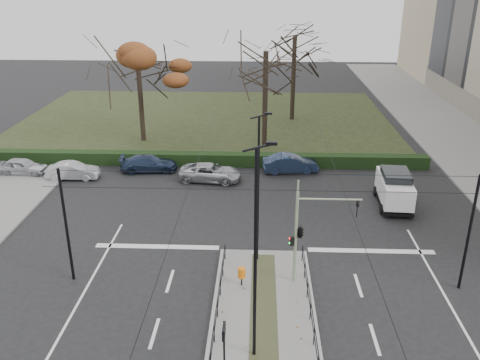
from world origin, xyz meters
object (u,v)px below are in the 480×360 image
object	(u,v)px
traffic_light	(302,230)
rust_tree	(137,53)
parked_car_fourth	(210,172)
parked_car_fifth	(290,163)
info_panel	(224,337)
streetlamp_median_far	(258,189)
white_van	(394,188)
parked_car_first	(22,167)
bare_tree_center	(295,42)
parked_car_second	(73,171)
bare_tree_near	(266,58)
litter_bin	(242,273)
parked_car_third	(149,163)
streetlamp_median_near	(256,256)

from	to	relation	value
traffic_light	rust_tree	bearing A→B (deg)	119.45
parked_car_fourth	parked_car_fifth	distance (m)	6.35
info_panel	rust_tree	world-z (taller)	rust_tree
streetlamp_median_far	rust_tree	world-z (taller)	rust_tree
info_panel	white_van	bearing A→B (deg)	57.77
parked_car_first	parked_car_fourth	world-z (taller)	parked_car_first
streetlamp_median_far	bare_tree_center	bearing A→B (deg)	83.25
info_panel	parked_car_second	xyz separation A→B (m)	(-12.73, 19.76, -1.33)
parked_car_first	bare_tree_near	xyz separation A→B (m)	(18.46, 7.83, 7.03)
traffic_light	streetlamp_median_far	size ratio (longest dim) A/B	0.60
info_panel	parked_car_second	world-z (taller)	info_panel
streetlamp_median_far	parked_car_second	bearing A→B (deg)	141.20
streetlamp_median_far	parked_car_fourth	xyz separation A→B (m)	(-3.61, 11.27, -3.60)
parked_car_fourth	parked_car_fifth	size ratio (longest dim) A/B	1.08
parked_car_fifth	parked_car_first	bearing A→B (deg)	87.83
parked_car_first	litter_bin	bearing A→B (deg)	-127.27
parked_car_third	bare_tree_center	bearing A→B (deg)	-43.91
parked_car_third	white_van	xyz separation A→B (m)	(17.48, -5.52, 0.62)
parked_car_first	parked_car_third	bearing A→B (deg)	-80.86
parked_car_first	white_van	bearing A→B (deg)	-96.84
info_panel	white_van	size ratio (longest dim) A/B	0.51
traffic_light	parked_car_first	xyz separation A→B (m)	(-20.14, 13.88, -2.32)
parked_car_fourth	rust_tree	xyz separation A→B (m)	(-7.03, 9.30, 7.28)
white_van	parked_car_fifth	bearing A→B (deg)	138.39
streetlamp_median_near	rust_tree	xyz separation A→B (m)	(-10.59, 27.91, 3.21)
streetlamp_median_near	traffic_light	bearing A→B (deg)	68.02
parked_car_third	bare_tree_near	size ratio (longest dim) A/B	0.40
litter_bin	white_van	bearing A→B (deg)	45.75
info_panel	streetlamp_median_far	xyz separation A→B (m)	(1.18, 8.58, 2.27)
parked_car_first	parked_car_second	size ratio (longest dim) A/B	0.99
bare_tree_center	info_panel	bearing A→B (deg)	-97.01
parked_car_fourth	parked_car_fifth	xyz separation A→B (m)	(6.03, 1.99, 0.06)
streetlamp_median_near	white_van	distance (m)	17.68
parked_car_third	rust_tree	bearing A→B (deg)	9.36
traffic_light	bare_tree_near	bearing A→B (deg)	94.41
litter_bin	streetlamp_median_near	xyz separation A→B (m)	(0.70, -4.88, 3.88)
parked_car_third	bare_tree_near	bearing A→B (deg)	-59.31
rust_tree	bare_tree_center	xyz separation A→B (m)	(13.99, 7.75, 0.02)
litter_bin	rust_tree	size ratio (longest dim) A/B	0.09
parked_car_fourth	traffic_light	bearing A→B (deg)	-150.35
streetlamp_median_near	parked_car_third	bearing A→B (deg)	112.67
traffic_light	parked_car_third	world-z (taller)	traffic_light
info_panel	parked_car_fifth	world-z (taller)	info_panel
parked_car_first	bare_tree_near	bearing A→B (deg)	-64.60
parked_car_second	bare_tree_near	distance (m)	18.11
parked_car_first	parked_car_fourth	size ratio (longest dim) A/B	0.83
parked_car_third	white_van	world-z (taller)	white_van
parked_car_third	info_panel	bearing A→B (deg)	-167.23
parked_car_second	white_van	xyz separation A→B (m)	(22.85, -3.71, 0.62)
rust_tree	litter_bin	bearing A→B (deg)	-66.78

